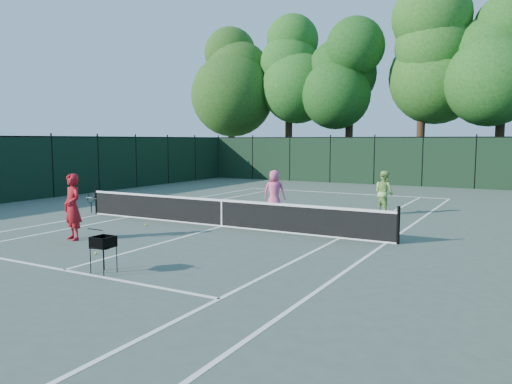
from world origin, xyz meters
The scene contains 22 objects.
ground centered at (0.00, 0.00, 0.00)m, with size 90.00×90.00×0.00m, color #425147.
sideline_doubles_left centered at (-5.49, 0.00, 0.00)m, with size 0.10×23.77×0.01m, color white.
sideline_doubles_right centered at (5.49, 0.00, 0.00)m, with size 0.10×23.77×0.01m, color white.
sideline_singles_left centered at (-4.12, 0.00, 0.00)m, with size 0.10×23.77×0.01m, color white.
sideline_singles_right centered at (4.12, 0.00, 0.00)m, with size 0.10×23.77×0.01m, color white.
baseline_far centered at (0.00, 11.88, 0.00)m, with size 10.97×0.10×0.01m, color white.
service_line_near centered at (0.00, -6.40, 0.00)m, with size 8.23×0.10×0.01m, color white.
service_line_far centered at (0.00, 6.40, 0.00)m, with size 8.23×0.10×0.01m, color white.
center_service_line centered at (0.00, 0.00, 0.00)m, with size 0.10×12.80×0.01m, color white.
tennis_net centered at (0.00, 0.00, 0.48)m, with size 11.69×0.09×1.06m.
fence_far centered at (0.00, 18.00, 1.50)m, with size 24.00×0.05×3.00m, color black.
tree_0 centered at (-13.00, 21.50, 8.16)m, with size 6.40×6.40×13.14m.
tree_1 centered at (-8.00, 22.00, 8.69)m, with size 6.80×6.80×13.98m.
tree_2 centered at (-3.00, 21.80, 7.73)m, with size 6.00×6.00×12.40m.
tree_3 centered at (2.00, 22.30, 9.01)m, with size 7.00×7.00×14.45m.
tree_4 centered at (7.00, 21.60, 8.14)m, with size 6.20×6.20×12.97m.
coach centered at (-2.53, -3.94, 0.96)m, with size 1.08×0.63×1.91m.
player_pink centered at (0.23, 3.41, 0.85)m, with size 0.95×0.75×1.71m.
player_green centered at (3.97, 5.41, 0.85)m, with size 1.04×0.99×1.69m.
ball_hopper centered at (0.97, -6.15, 0.68)m, with size 0.50×0.50×0.81m.
loose_ball_near_cart centered at (-0.55, -4.97, 0.03)m, with size 0.07×0.07×0.07m, color #C6E52F.
loose_ball_midcourt centered at (-2.31, -1.11, 0.03)m, with size 0.07×0.07×0.07m, color #C6DA2C.
Camera 1 is at (8.97, -13.76, 2.88)m, focal length 35.00 mm.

